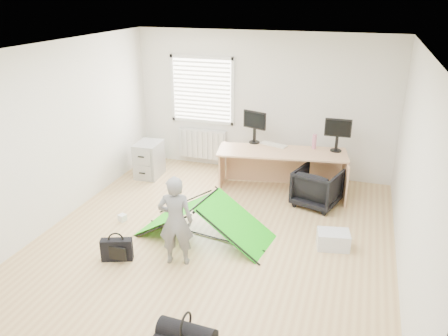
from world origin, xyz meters
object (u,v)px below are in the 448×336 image
(filing_cabinet, at_px, (149,159))
(laptop_bag, at_px, (117,250))
(thermos, at_px, (314,142))
(person, at_px, (176,221))
(office_chair, at_px, (317,187))
(monitor_right, at_px, (337,139))
(desk, at_px, (281,171))
(kite, at_px, (204,218))
(storage_crate, at_px, (333,240))
(monitor_left, at_px, (255,131))

(filing_cabinet, bearing_deg, laptop_bag, -75.19)
(thermos, xyz_separation_m, laptop_bag, (-2.17, -3.13, -0.74))
(thermos, xyz_separation_m, person, (-1.38, -2.93, -0.27))
(thermos, height_order, office_chair, thermos)
(monitor_right, xyz_separation_m, thermos, (-0.38, 0.01, -0.08))
(desk, height_order, kite, desk)
(office_chair, xyz_separation_m, storage_crate, (0.39, -1.26, -0.20))
(monitor_right, height_order, storage_crate, monitor_right)
(desk, height_order, laptop_bag, desk)
(monitor_left, bearing_deg, thermos, 19.76)
(monitor_right, bearing_deg, desk, -162.37)
(storage_crate, bearing_deg, filing_cabinet, 157.12)
(monitor_right, distance_m, storage_crate, 2.11)
(monitor_right, xyz_separation_m, kite, (-1.64, -2.19, -0.68))
(monitor_right, distance_m, office_chair, 0.95)
(monitor_right, height_order, kite, monitor_right)
(person, bearing_deg, office_chair, -139.08)
(person, distance_m, storage_crate, 2.24)
(desk, relative_size, monitor_left, 4.86)
(filing_cabinet, xyz_separation_m, kite, (1.80, -1.80, -0.04))
(person, bearing_deg, laptop_bag, -0.34)
(thermos, bearing_deg, office_chair, -75.52)
(thermos, distance_m, laptop_bag, 3.88)
(thermos, height_order, storage_crate, thermos)
(desk, distance_m, monitor_right, 1.11)
(office_chair, bearing_deg, monitor_right, -90.82)
(office_chair, relative_size, storage_crate, 1.60)
(filing_cabinet, distance_m, office_chair, 3.25)
(person, height_order, storage_crate, person)
(kite, height_order, storage_crate, kite)
(monitor_left, height_order, office_chair, monitor_left)
(kite, xyz_separation_m, laptop_bag, (-0.90, -0.93, -0.14))
(thermos, bearing_deg, person, -115.17)
(person, relative_size, kite, 0.65)
(monitor_left, height_order, laptop_bag, monitor_left)
(office_chair, xyz_separation_m, person, (-1.55, -2.26, 0.30))
(desk, bearing_deg, thermos, 22.52)
(monitor_left, bearing_deg, laptop_bag, -90.05)
(filing_cabinet, distance_m, kite, 2.54)
(filing_cabinet, bearing_deg, monitor_right, 3.11)
(monitor_left, relative_size, office_chair, 0.65)
(monitor_left, xyz_separation_m, office_chair, (1.26, -0.66, -0.66))
(monitor_right, xyz_separation_m, office_chair, (-0.21, -0.66, -0.65))
(kite, xyz_separation_m, storage_crate, (1.82, 0.27, -0.17))
(desk, relative_size, storage_crate, 5.07)
(filing_cabinet, bearing_deg, kite, -48.34)
(kite, distance_m, laptop_bag, 1.30)
(monitor_right, height_order, person, person)
(desk, relative_size, monitor_right, 4.97)
(office_chair, height_order, storage_crate, office_chair)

